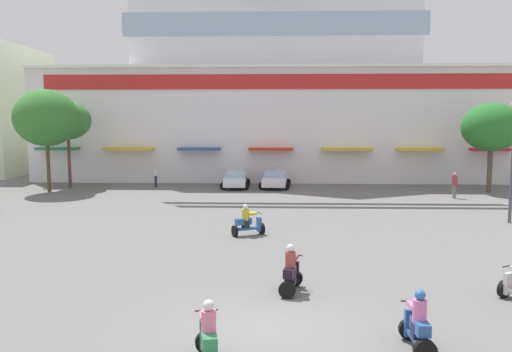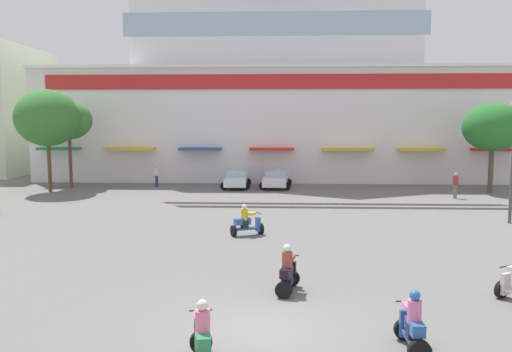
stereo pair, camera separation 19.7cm
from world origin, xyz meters
name	(u,v)px [view 2 (the right image)]	position (x,y,z in m)	size (l,w,h in m)	color
ground_plane	(272,226)	(0.00, 13.00, 0.00)	(128.00, 128.00, 0.00)	slate
colonial_building	(276,85)	(0.00, 37.01, 8.52)	(41.12, 19.20, 20.05)	white
plaza_tree_0	(69,120)	(-15.84, 26.88, 5.20)	(3.51, 3.42, 6.72)	brown
plaza_tree_1	(493,127)	(15.66, 25.52, 4.72)	(4.27, 3.87, 6.48)	brown
plaza_tree_2	(47,118)	(-16.40, 24.42, 5.39)	(4.50, 4.93, 7.44)	brown
parked_car_0	(236,179)	(-2.98, 27.27, 0.71)	(2.32, 4.13, 1.39)	silver
parked_car_1	(276,179)	(0.09, 27.37, 0.72)	(2.54, 4.19, 1.40)	silver
scooter_rider_0	(413,326)	(3.43, -1.12, 0.61)	(0.57, 1.36, 1.49)	black
scooter_rider_3	(288,272)	(0.62, 2.88, 0.64)	(0.80, 1.43, 1.55)	black
scooter_rider_4	(203,338)	(-1.30, -2.06, 0.64)	(0.80, 1.50, 1.53)	black
scooter_rider_5	(247,223)	(-1.14, 10.74, 0.60)	(1.56, 1.11, 1.47)	black
pedestrian_0	(157,174)	(-9.23, 27.40, 1.01)	(0.46, 0.46, 1.75)	#282A45
pedestrian_1	(455,184)	(12.17, 22.54, 0.98)	(0.50, 0.50, 1.74)	#6D7057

